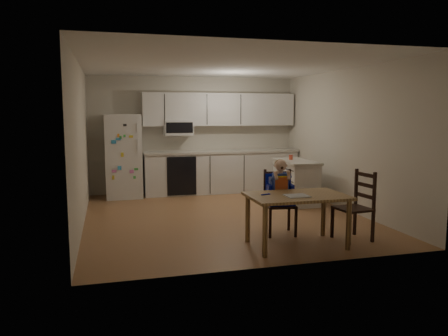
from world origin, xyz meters
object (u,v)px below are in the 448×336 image
refrigerator (123,156)px  kitchen_island (296,182)px  dining_table (297,202)px  chair_booster (280,189)px  chair_side (359,201)px  red_cup (291,157)px

refrigerator → kitchen_island: bearing=-24.9°
kitchen_island → dining_table: (-1.12, -2.52, 0.17)m
chair_booster → kitchen_island: bearing=67.7°
dining_table → chair_booster: size_ratio=1.17×
chair_side → dining_table: bearing=-92.5°
kitchen_island → red_cup: size_ratio=11.97×
red_cup → chair_side: (-0.14, -2.64, -0.34)m
refrigerator → dining_table: 4.49m
chair_side → kitchen_island: bearing=169.8°
kitchen_island → chair_side: chair_side is taller
kitchen_island → chair_side: bearing=-94.0°
kitchen_island → refrigerator: bearing=155.1°
refrigerator → chair_booster: 3.95m
dining_table → chair_booster: 0.62m
chair_side → red_cup: bearing=170.8°
refrigerator → chair_side: refrigerator is taller
kitchen_island → red_cup: 0.49m
red_cup → dining_table: size_ratio=0.07×
refrigerator → kitchen_island: 3.52m
kitchen_island → dining_table: 2.76m
chair_booster → refrigerator: bearing=129.4°
red_cup → chair_booster: 2.36m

